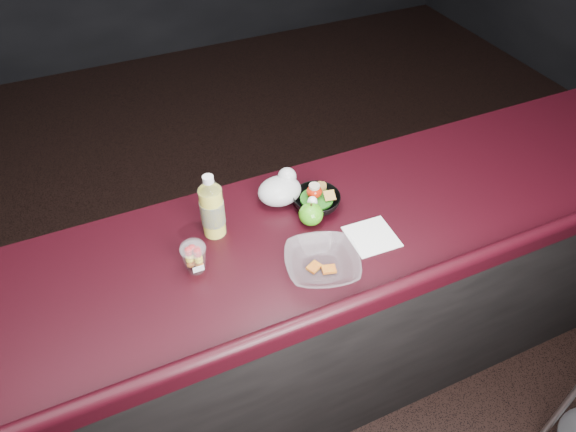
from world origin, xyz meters
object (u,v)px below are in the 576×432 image
(takeout_bowl, at_px, (322,264))
(lemonade_bottle, at_px, (212,210))
(green_apple, at_px, (311,214))
(snack_bowl, at_px, (316,200))
(fruit_cup, at_px, (194,256))

(takeout_bowl, bearing_deg, lemonade_bottle, 130.39)
(lemonade_bottle, xyz_separation_m, green_apple, (0.33, -0.09, -0.06))
(lemonade_bottle, distance_m, snack_bowl, 0.39)
(green_apple, height_order, takeout_bowl, green_apple)
(lemonade_bottle, xyz_separation_m, fruit_cup, (-0.11, -0.14, -0.04))
(green_apple, xyz_separation_m, takeout_bowl, (-0.06, -0.21, -0.01))
(fruit_cup, height_order, green_apple, fruit_cup)
(takeout_bowl, bearing_deg, green_apple, 73.37)
(fruit_cup, height_order, takeout_bowl, fruit_cup)
(fruit_cup, xyz_separation_m, takeout_bowl, (0.37, -0.17, -0.03))
(lemonade_bottle, relative_size, fruit_cup, 2.09)
(lemonade_bottle, bearing_deg, takeout_bowl, -49.61)
(fruit_cup, distance_m, green_apple, 0.44)
(snack_bowl, height_order, takeout_bowl, snack_bowl)
(lemonade_bottle, bearing_deg, green_apple, -15.88)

